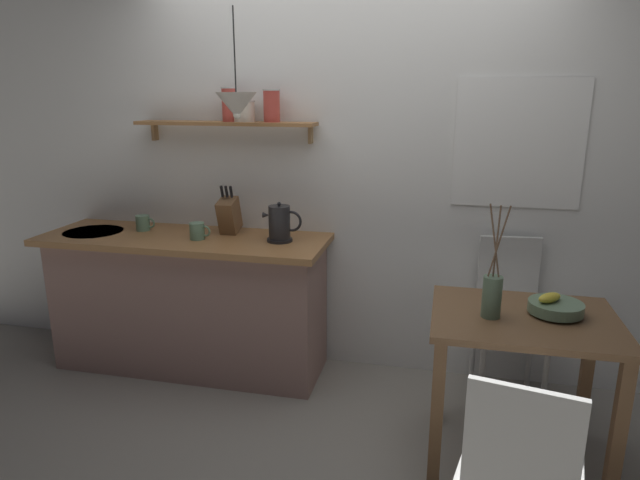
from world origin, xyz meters
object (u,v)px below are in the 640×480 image
Objects in this scene: coffee_mug_by_sink at (143,223)px; coffee_mug_spare at (198,231)px; dining_table at (522,345)px; dining_chair_far at (509,311)px; twig_vase at (492,295)px; knife_block at (229,215)px; dining_chair_near at (520,467)px; electric_kettle at (280,224)px; pendant_lamp at (236,105)px; fruit_bowl at (555,307)px.

coffee_mug_spare is at bearing -15.91° from coffee_mug_by_sink.
dining_table is 0.88× the size of dining_chair_far.
twig_vase reaches higher than knife_block.
dining_chair_near reaches higher than dining_table.
pendant_lamp reaches higher than electric_kettle.
coffee_mug_by_sink is 0.97× the size of coffee_mug_spare.
dining_chair_far is (0.09, 1.41, 0.04)m from dining_chair_near.
fruit_bowl is at bearing -78.65° from dining_chair_far.
twig_vase reaches higher than coffee_mug_by_sink.
dining_chair_near is 1.91m from electric_kettle.
dining_chair_far is at bearing 0.20° from knife_block.
dining_table is 0.24m from fruit_bowl.
knife_block is at bearing 139.77° from dining_chair_near.
dining_chair_near is at bearing -40.23° from knife_block.
twig_vase reaches higher than dining_chair_far.
coffee_mug_by_sink is at bearing 176.42° from electric_kettle.
coffee_mug_by_sink is 0.46m from coffee_mug_spare.
twig_vase is at bearing -17.61° from coffee_mug_spare.
knife_block is 0.53× the size of pendant_lamp.
electric_kettle is (-1.36, 0.57, 0.39)m from dining_table.
coffee_mug_by_sink is at bearing 166.72° from fruit_bowl.
coffee_mug_spare is (-1.80, 1.24, 0.47)m from dining_chair_near.
pendant_lamp is at bearing 166.78° from fruit_bowl.
dining_table is 2.43m from coffee_mug_by_sink.
coffee_mug_by_sink is (-2.32, 0.63, 0.33)m from dining_table.
twig_vase is (-0.17, -0.72, 0.35)m from dining_chair_far.
fruit_bowl is 1.83× the size of coffee_mug_spare.
coffee_mug_by_sink is (-2.33, -0.04, 0.42)m from dining_chair_far.
electric_kettle reaches higher than dining_chair_far.
dining_chair_near is 6.65× the size of coffee_mug_by_sink.
coffee_mug_by_sink is (-2.46, 0.58, 0.14)m from fruit_bowl.
dining_table is at bearing -20.93° from knife_block.
dining_table is at bearing -14.87° from coffee_mug_spare.
dining_chair_far is 0.82m from twig_vase.
coffee_mug_spare reaches higher than fruit_bowl.
dining_chair_far is at bearing 4.29° from electric_kettle.
pendant_lamp is (0.31, -0.05, 0.76)m from coffee_mug_spare.
electric_kettle is at bearing 134.64° from dining_chair_near.
electric_kettle is 0.74m from pendant_lamp.
dining_chair_far reaches higher than dining_table.
knife_block is at bearing -179.80° from dining_chair_far.
coffee_mug_spare is (-1.88, 0.50, 0.33)m from dining_table.
twig_vase is 1.36m from electric_kettle.
twig_vase reaches higher than electric_kettle.
dining_chair_near is 2.74× the size of knife_block.
dining_chair_near is at bearing -45.36° from electric_kettle.
pendant_lamp is (-1.58, -0.22, 1.18)m from dining_chair_far.
dining_chair_far reaches higher than fruit_bowl.
dining_chair_near is at bearing -83.17° from twig_vase.
coffee_mug_by_sink is 1.09m from pendant_lamp.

